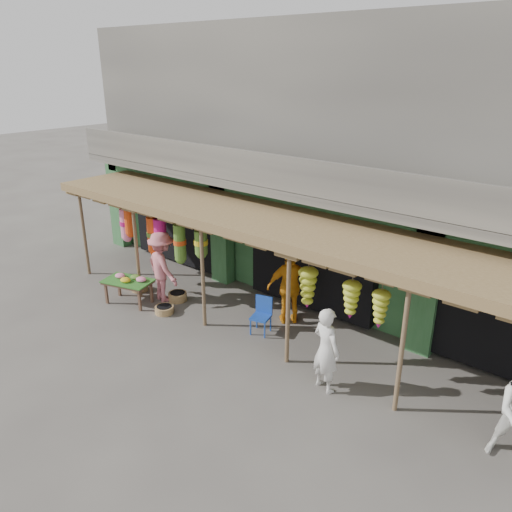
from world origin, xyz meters
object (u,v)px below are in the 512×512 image
Objects in this scene: flower_table at (129,281)px; person_shopper at (162,267)px; person_front at (326,350)px; blue_chair at (262,313)px; person_vendor at (290,286)px.

person_shopper reaches higher than flower_table.
flower_table is at bearing 64.37° from person_shopper.
person_front is 5.51m from person_shopper.
flower_table is 0.97m from person_shopper.
person_shopper is (-3.12, -0.36, 0.47)m from blue_chair.
person_front reaches higher than blue_chair.
blue_chair is at bearing -0.22° from flower_table.
blue_chair is (3.68, 1.07, -0.12)m from flower_table.
person_shopper reaches higher than blue_chair.
person_vendor is at bearing 9.20° from flower_table.
blue_chair is 0.46× the size of person_vendor.
person_front reaches higher than flower_table.
person_front is 2.75m from person_vendor.
person_vendor is 3.55m from person_shopper.
blue_chair is 2.56m from person_front.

